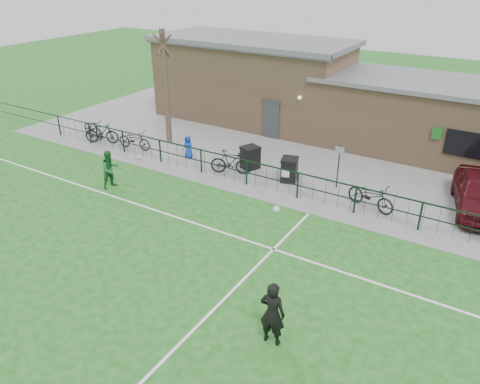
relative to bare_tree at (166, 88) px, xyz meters
The scene contains 21 objects.
ground 13.54m from the bare_tree, 52.70° to the right, with size 90.00×90.00×0.00m, color #185419.
paving_strip 9.05m from the bare_tree, 20.56° to the left, with size 34.00×13.00×0.02m, color slate.
pitch_line_touch 8.96m from the bare_tree, 18.65° to the right, with size 28.00×0.10×0.01m, color white.
pitch_line_mid 10.73m from the bare_tree, 39.09° to the right, with size 28.00×0.10×0.01m, color white.
pitch_line_perp 14.81m from the bare_tree, 46.40° to the right, with size 0.10×16.00×0.01m, color white.
perimeter_fence 8.72m from the bare_tree, 17.35° to the right, with size 28.00×0.10×1.20m, color black.
bare_tree is the anchor object (origin of this frame).
wheelie_bin_left 6.28m from the bare_tree, ahead, with size 0.68×0.77×1.02m, color black.
wheelie_bin_right 8.40m from the bare_tree, ahead, with size 0.68×0.77×1.03m, color black.
sign_post 10.26m from the bare_tree, ahead, with size 0.06×0.06×2.00m, color black.
car_maroon 15.80m from the bare_tree, ahead, with size 1.80×4.48×1.53m, color #480C14.
bicycle_a 5.11m from the bare_tree, 158.00° to the right, with size 0.68×1.96×1.03m, color black.
bicycle_b 4.39m from the bare_tree, 144.55° to the right, with size 0.54×1.91×1.15m, color black.
bicycle_c 3.19m from the bare_tree, 114.91° to the right, with size 0.68×1.96×1.03m, color black.
bicycle_d 6.07m from the bare_tree, 19.63° to the right, with size 0.55×1.95×1.17m, color black.
bicycle_e 12.29m from the bare_tree, ahead, with size 0.73×2.11×1.11m, color black.
spectator_child 3.62m from the bare_tree, 29.70° to the right, with size 0.57×0.37×1.17m, color #1236AC.
goalkeeper_kick 15.98m from the bare_tree, 40.86° to the right, with size 1.96×3.32×2.31m.
outfield_player 6.38m from the bare_tree, 75.56° to the right, with size 0.83×0.65×1.71m, color #1B6029.
ball_ground 4.07m from the bare_tree, 83.06° to the right, with size 0.24×0.24×0.24m, color silver.
clubhouse 9.34m from the bare_tree, 40.12° to the left, with size 24.25×5.40×4.96m.
Camera 1 is at (8.22, -8.33, 9.13)m, focal length 35.00 mm.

